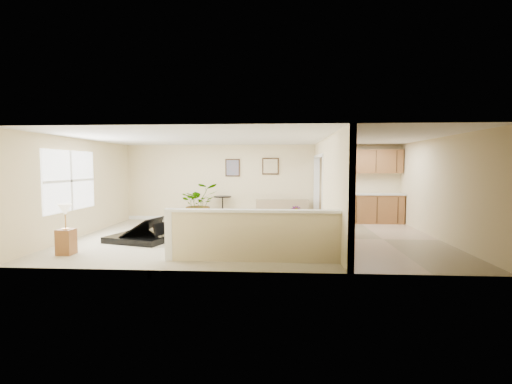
# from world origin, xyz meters

# --- Properties ---
(floor) EXTENTS (9.00, 9.00, 0.00)m
(floor) POSITION_xyz_m (0.00, 0.00, 0.00)
(floor) COLOR beige
(floor) RESTS_ON ground
(back_wall) EXTENTS (9.00, 0.04, 2.50)m
(back_wall) POSITION_xyz_m (0.00, 3.00, 1.25)
(back_wall) COLOR beige
(back_wall) RESTS_ON floor
(front_wall) EXTENTS (9.00, 0.04, 2.50)m
(front_wall) POSITION_xyz_m (0.00, -3.00, 1.25)
(front_wall) COLOR beige
(front_wall) RESTS_ON floor
(left_wall) EXTENTS (0.04, 6.00, 2.50)m
(left_wall) POSITION_xyz_m (-4.50, 0.00, 1.25)
(left_wall) COLOR beige
(left_wall) RESTS_ON floor
(right_wall) EXTENTS (0.04, 6.00, 2.50)m
(right_wall) POSITION_xyz_m (4.50, 0.00, 1.25)
(right_wall) COLOR beige
(right_wall) RESTS_ON floor
(ceiling) EXTENTS (9.00, 6.00, 0.04)m
(ceiling) POSITION_xyz_m (0.00, 0.00, 2.50)
(ceiling) COLOR silver
(ceiling) RESTS_ON back_wall
(kitchen_vinyl) EXTENTS (2.70, 6.00, 0.01)m
(kitchen_vinyl) POSITION_xyz_m (3.15, 0.00, 0.00)
(kitchen_vinyl) COLOR tan
(kitchen_vinyl) RESTS_ON floor
(interior_partition) EXTENTS (0.18, 5.99, 2.50)m
(interior_partition) POSITION_xyz_m (1.80, 0.25, 1.22)
(interior_partition) COLOR beige
(interior_partition) RESTS_ON floor
(pony_half_wall) EXTENTS (3.42, 0.22, 1.00)m
(pony_half_wall) POSITION_xyz_m (0.08, -2.30, 0.52)
(pony_half_wall) COLOR beige
(pony_half_wall) RESTS_ON floor
(left_window) EXTENTS (0.05, 2.15, 1.45)m
(left_window) POSITION_xyz_m (-4.49, -0.50, 1.45)
(left_window) COLOR white
(left_window) RESTS_ON left_wall
(wall_art_left) EXTENTS (0.48, 0.04, 0.58)m
(wall_art_left) POSITION_xyz_m (-0.95, 2.97, 1.75)
(wall_art_left) COLOR #372414
(wall_art_left) RESTS_ON back_wall
(wall_mirror) EXTENTS (0.55, 0.04, 0.55)m
(wall_mirror) POSITION_xyz_m (0.30, 2.97, 1.80)
(wall_mirror) COLOR #372414
(wall_mirror) RESTS_ON back_wall
(kitchen_cabinets) EXTENTS (2.36, 0.65, 2.33)m
(kitchen_cabinets) POSITION_xyz_m (3.19, 2.73, 0.87)
(kitchen_cabinets) COLOR brown
(kitchen_cabinets) RESTS_ON floor
(piano) EXTENTS (1.91, 1.91, 1.33)m
(piano) POSITION_xyz_m (-2.75, -0.39, 0.56)
(piano) COLOR black
(piano) RESTS_ON floor
(piano_bench) EXTENTS (0.65, 0.90, 0.54)m
(piano_bench) POSITION_xyz_m (-1.73, -0.07, 0.27)
(piano_bench) COLOR black
(piano_bench) RESTS_ON floor
(loveseat) EXTENTS (1.81, 1.16, 0.97)m
(loveseat) POSITION_xyz_m (0.73, 2.36, 0.37)
(loveseat) COLOR #9B8663
(loveseat) RESTS_ON floor
(accent_table) EXTENTS (0.57, 0.57, 0.83)m
(accent_table) POSITION_xyz_m (-1.24, 2.65, 0.53)
(accent_table) COLOR black
(accent_table) RESTS_ON floor
(palm_plant) EXTENTS (1.45, 1.37, 1.28)m
(palm_plant) POSITION_xyz_m (-1.90, 2.20, 0.63)
(palm_plant) COLOR black
(palm_plant) RESTS_ON floor
(small_plant) EXTENTS (0.33, 0.33, 0.56)m
(small_plant) POSITION_xyz_m (1.10, 2.29, 0.24)
(small_plant) COLOR black
(small_plant) RESTS_ON floor
(lamp_stand) EXTENTS (0.31, 0.31, 1.04)m
(lamp_stand) POSITION_xyz_m (-3.74, -1.99, 0.44)
(lamp_stand) COLOR brown
(lamp_stand) RESTS_ON floor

